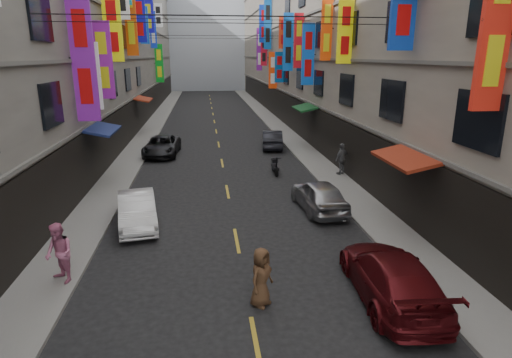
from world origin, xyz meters
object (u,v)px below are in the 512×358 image
object	(u,v)px
car_left_far	(162,146)
car_right_near	(391,276)
car_right_far	(272,139)
pedestrian_rfar	(342,159)
pedestrian_crossing	(261,277)
car_left_mid	(137,210)
car_right_mid	(319,195)
pedestrian_lfar	(59,253)
scooter_far_right	(275,166)

from	to	relation	value
car_left_far	car_right_near	size ratio (longest dim) A/B	0.97
car_left_far	car_right_far	size ratio (longest dim) A/B	1.17
car_right_near	pedestrian_rfar	size ratio (longest dim) A/B	2.70
car_left_far	pedestrian_crossing	xyz separation A→B (m)	(4.34, -19.08, 0.19)
car_left_mid	car_right_mid	size ratio (longest dim) A/B	0.98
pedestrian_lfar	pedestrian_crossing	size ratio (longest dim) A/B	1.09
scooter_far_right	car_right_far	bearing A→B (deg)	-97.09
car_left_far	car_right_mid	distance (m)	14.30
car_right_near	car_right_far	world-z (taller)	car_right_near
scooter_far_right	car_right_near	size ratio (longest dim) A/B	0.37
car_right_near	pedestrian_lfar	xyz separation A→B (m)	(-9.43, 1.91, 0.34)
car_right_near	pedestrian_lfar	bearing A→B (deg)	-8.05
car_right_mid	car_left_far	bearing A→B (deg)	-60.93
scooter_far_right	pedestrian_lfar	bearing A→B (deg)	55.02
pedestrian_rfar	scooter_far_right	bearing A→B (deg)	-49.82
scooter_far_right	pedestrian_crossing	distance (m)	13.73
car_left_mid	pedestrian_lfar	bearing A→B (deg)	-118.92
car_right_mid	car_right_far	xyz separation A→B (m)	(0.04, 13.39, -0.04)
car_left_far	pedestrian_lfar	world-z (taller)	pedestrian_lfar
car_right_near	car_right_mid	bearing A→B (deg)	-85.60
car_right_far	pedestrian_lfar	distance (m)	20.97
car_right_near	car_right_mid	size ratio (longest dim) A/B	1.18
scooter_far_right	car_right_mid	bearing A→B (deg)	98.84
car_left_mid	car_left_far	xyz separation A→B (m)	(-0.14, 12.81, -0.01)
car_left_far	pedestrian_lfar	bearing A→B (deg)	-91.02
car_right_near	pedestrian_crossing	bearing A→B (deg)	1.06
scooter_far_right	car_left_mid	xyz separation A→B (m)	(-6.81, -7.20, 0.22)
car_right_far	scooter_far_right	bearing A→B (deg)	89.47
car_right_mid	pedestrian_rfar	distance (m)	5.94
pedestrian_lfar	pedestrian_crossing	xyz separation A→B (m)	(5.77, -1.76, -0.20)
car_right_far	pedestrian_lfar	world-z (taller)	pedestrian_lfar
car_right_near	pedestrian_rfar	distance (m)	12.83
car_left_mid	car_right_far	distance (m)	16.23
car_left_mid	car_right_far	size ratio (longest dim) A/B	1.00
car_right_far	pedestrian_rfar	xyz separation A→B (m)	(2.69, -8.12, 0.35)
scooter_far_right	car_left_far	size ratio (longest dim) A/B	0.38
car_right_mid	pedestrian_crossing	distance (m)	7.97
car_left_mid	car_left_far	distance (m)	12.81
pedestrian_crossing	car_right_far	bearing A→B (deg)	31.57
scooter_far_right	car_left_mid	bearing A→B (deg)	47.21
car_left_mid	pedestrian_crossing	world-z (taller)	pedestrian_crossing
car_right_far	car_right_near	bearing A→B (deg)	97.43
pedestrian_crossing	car_right_near	bearing A→B (deg)	-50.89
car_right_mid	car_right_far	size ratio (longest dim) A/B	1.02
car_left_mid	pedestrian_crossing	bearing A→B (deg)	-65.94
car_left_far	car_right_near	xyz separation A→B (m)	(8.00, -19.23, 0.05)
car_right_near	scooter_far_right	bearing A→B (deg)	-82.22
pedestrian_crossing	scooter_far_right	bearing A→B (deg)	30.45
car_left_mid	car_right_near	bearing A→B (deg)	-48.98
car_right_mid	pedestrian_lfar	xyz separation A→B (m)	(-9.30, -5.38, 0.34)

